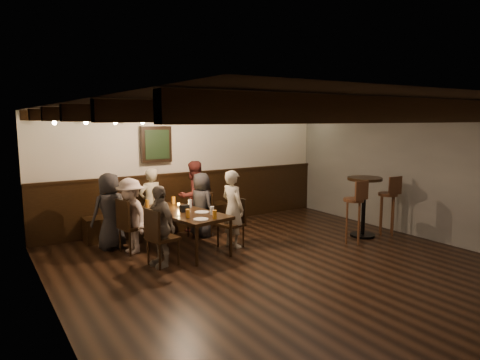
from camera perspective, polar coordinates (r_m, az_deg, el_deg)
room at (r=7.93m, az=-4.40°, el=-0.43°), size 7.00×7.00×7.00m
dining_table at (r=7.46m, az=-7.61°, el=-4.58°), size 1.12×1.92×0.68m
chair_left_near at (r=7.54m, az=-14.07°, el=-7.24°), size 0.49×0.49×0.93m
chair_left_far at (r=6.80m, az=-10.35°, el=-8.90°), size 0.48×0.48×0.90m
chair_right_near at (r=8.31m, az=-5.30°, el=-5.74°), size 0.46×0.46×0.87m
chair_right_far at (r=7.63m, az=-1.15°, el=-6.96°), size 0.46×0.46×0.86m
person_bench_left at (r=7.76m, az=-16.94°, el=-3.99°), size 0.72×0.54×1.34m
person_bench_centre at (r=8.31m, az=-11.81°, el=-3.03°), size 0.54×0.40×1.33m
person_bench_right at (r=8.67m, az=-6.20°, el=-2.14°), size 0.78×0.65×1.42m
person_left_near at (r=7.44m, az=-14.37°, el=-4.64°), size 0.61×0.90×1.28m
person_left_far at (r=6.69m, az=-10.66°, el=-6.04°), size 0.44×0.78×1.26m
person_right_near at (r=8.25m, az=-5.16°, el=-3.30°), size 0.50×0.67×1.24m
person_right_far at (r=7.55m, az=-0.98°, el=-3.84°), size 0.41×0.55×1.37m
pint_a at (r=7.86m, az=-12.25°, el=-3.10°), size 0.07×0.07×0.14m
pint_b at (r=8.10m, az=-8.84°, el=-2.69°), size 0.07×0.07×0.14m
pint_c at (r=7.35m, az=-10.00°, el=-3.82°), size 0.07×0.07×0.14m
pint_d at (r=7.76m, az=-6.67°, el=-3.11°), size 0.07×0.07×0.14m
pint_e at (r=6.95m, az=-6.97°, el=-4.45°), size 0.07×0.07×0.14m
pint_f at (r=7.12m, az=-3.75°, el=-4.10°), size 0.07×0.07×0.14m
pint_g at (r=6.84m, az=-3.41°, el=-4.61°), size 0.07×0.07×0.14m
plate_near at (r=6.81m, az=-5.24°, el=-5.23°), size 0.24×0.24×0.01m
plate_far at (r=7.31m, az=-5.11°, el=-4.29°), size 0.24×0.24×0.01m
condiment_caddy at (r=7.39m, az=-7.41°, el=-3.77°), size 0.15×0.10×0.12m
candle at (r=7.75m, az=-8.18°, el=-3.50°), size 0.05×0.05×0.05m
high_top_table at (r=8.52m, az=16.20°, el=-2.30°), size 0.65×0.65×1.15m
bar_stool_left at (r=8.08m, az=14.86°, el=-5.14°), size 0.37×0.38×1.17m
bar_stool_right at (r=8.86m, az=19.02°, el=-4.15°), size 0.37×0.39×1.17m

